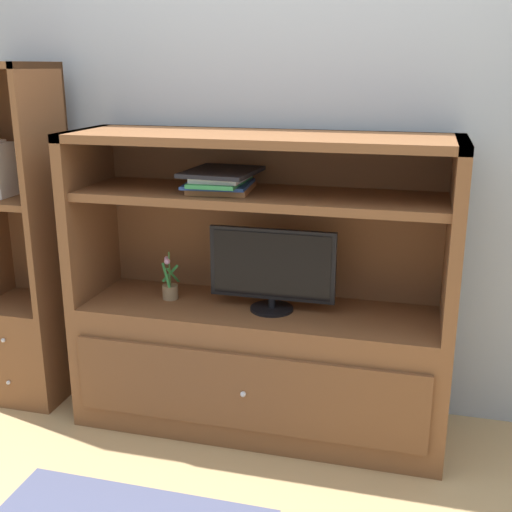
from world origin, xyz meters
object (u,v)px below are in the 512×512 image
(bookshelf_tall, at_px, (25,288))
(tv_monitor, at_px, (272,268))
(media_console, at_px, (259,335))
(magazine_stack, at_px, (221,180))
(potted_plant, at_px, (170,288))

(bookshelf_tall, bearing_deg, tv_monitor, -1.18)
(media_console, distance_m, magazine_stack, 0.71)
(tv_monitor, relative_size, potted_plant, 2.46)
(tv_monitor, relative_size, bookshelf_tall, 0.34)
(media_console, height_order, potted_plant, media_console)
(media_console, xyz_separation_m, tv_monitor, (0.06, -0.02, 0.32))
(tv_monitor, height_order, bookshelf_tall, bookshelf_tall)
(tv_monitor, bearing_deg, bookshelf_tall, 178.82)
(media_console, distance_m, potted_plant, 0.45)
(tv_monitor, height_order, magazine_stack, magazine_stack)
(media_console, bearing_deg, bookshelf_tall, 179.71)
(media_console, bearing_deg, tv_monitor, -17.86)
(bookshelf_tall, bearing_deg, media_console, -0.29)
(media_console, xyz_separation_m, potted_plant, (-0.42, 0.00, 0.18))
(media_console, height_order, tv_monitor, media_console)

